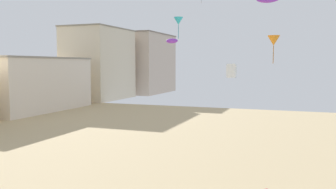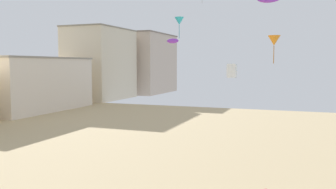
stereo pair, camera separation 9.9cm
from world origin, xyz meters
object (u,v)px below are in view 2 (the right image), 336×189
at_px(kite_purple_parafoil, 173,41).
at_px(kite_white_box, 232,71).
at_px(kite_orange_delta_2, 274,41).
at_px(kite_cyan_delta, 179,21).

relative_size(kite_purple_parafoil, kite_white_box, 1.40).
distance_m(kite_purple_parafoil, kite_white_box, 16.24).
bearing_deg(kite_orange_delta_2, kite_purple_parafoil, 135.80).
height_order(kite_purple_parafoil, kite_cyan_delta, kite_cyan_delta).
xyz_separation_m(kite_purple_parafoil, kite_cyan_delta, (0.12, 1.97, 2.49)).
height_order(kite_purple_parafoil, kite_orange_delta_2, kite_purple_parafoil).
bearing_deg(kite_white_box, kite_cyan_delta, 121.69).
relative_size(kite_cyan_delta, kite_white_box, 2.50).
bearing_deg(kite_cyan_delta, kite_orange_delta_2, -48.89).
xyz_separation_m(kite_purple_parafoil, kite_white_box, (9.31, -12.91, -3.19)).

